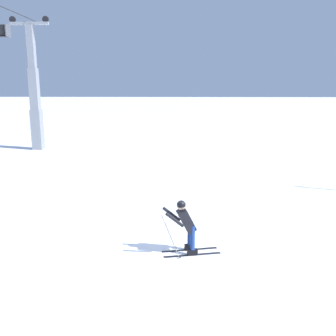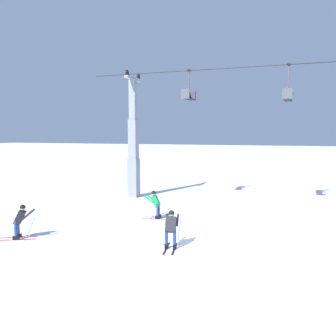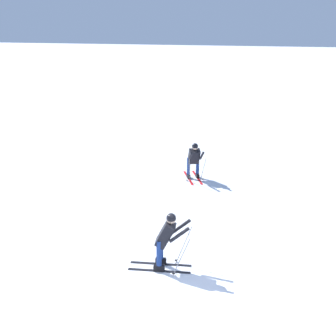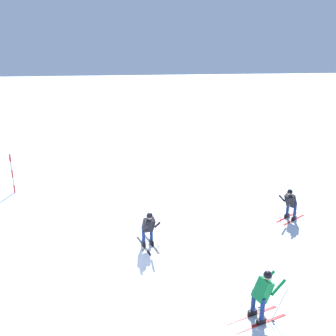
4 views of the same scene
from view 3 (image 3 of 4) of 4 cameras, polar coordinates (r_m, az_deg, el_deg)
The scene contains 3 objects.
ground_plane at distance 10.59m, azimuth 1.50°, elevation -15.67°, with size 260.00×260.00×0.00m, color white.
skier_carving_main at distance 10.90m, azimuth -0.26°, elevation -9.14°, with size 0.88×1.67×1.67m.
skier_distant_uphill at distance 17.19m, azimuth 3.49°, elevation 1.32°, with size 1.70×1.27×1.67m.
Camera 3 is at (8.39, 2.56, 5.93)m, focal length 45.84 mm.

